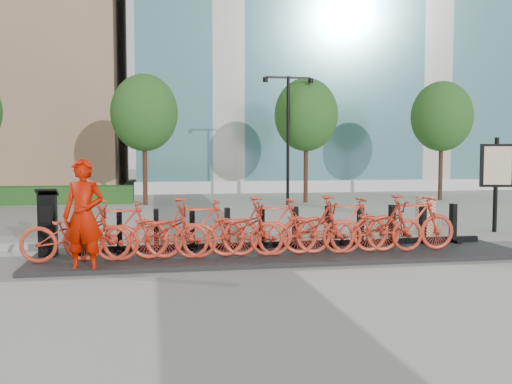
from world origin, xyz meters
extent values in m
plane|color=#A2A392|center=(0.00, 0.00, 0.00)|extent=(120.00, 120.00, 0.00)
cube|color=#446A86|center=(14.00, 26.00, 12.00)|extent=(32.00, 16.00, 24.00)
cube|color=#164F17|center=(-5.00, 13.20, 0.35)|extent=(6.00, 1.20, 0.70)
cylinder|color=#482618|center=(-1.50, 12.00, 1.50)|extent=(0.18, 0.18, 3.00)
ellipsoid|color=#306626|center=(-1.50, 12.00, 3.60)|extent=(2.60, 2.60, 2.99)
cylinder|color=#482618|center=(5.00, 12.00, 1.50)|extent=(0.18, 0.18, 3.00)
ellipsoid|color=#306626|center=(5.00, 12.00, 3.60)|extent=(2.60, 2.60, 2.99)
cylinder|color=#482618|center=(11.00, 12.00, 1.50)|extent=(0.18, 0.18, 3.00)
ellipsoid|color=#306626|center=(11.00, 12.00, 3.60)|extent=(2.60, 2.60, 2.99)
cylinder|color=black|center=(4.00, 11.00, 2.50)|extent=(0.12, 0.12, 5.00)
cube|color=black|center=(3.55, 11.00, 4.95)|extent=(0.90, 0.08, 0.08)
cube|color=black|center=(4.45, 11.00, 4.95)|extent=(0.90, 0.08, 0.08)
cylinder|color=black|center=(3.10, 11.00, 4.85)|extent=(0.20, 0.20, 0.18)
cylinder|color=black|center=(4.90, 11.00, 4.85)|extent=(0.20, 0.20, 0.18)
cube|color=black|center=(1.30, 0.30, 0.04)|extent=(9.60, 2.40, 0.08)
imported|color=red|center=(-2.60, -0.05, 0.59)|extent=(1.95, 0.68, 1.02)
imported|color=red|center=(-1.88, -0.05, 0.65)|extent=(1.89, 0.53, 1.14)
imported|color=red|center=(-1.16, -0.05, 0.59)|extent=(1.95, 0.68, 1.02)
imported|color=red|center=(-0.44, -0.05, 0.65)|extent=(1.89, 0.53, 1.14)
imported|color=red|center=(0.28, -0.05, 0.59)|extent=(1.95, 0.68, 1.02)
imported|color=red|center=(1.00, -0.05, 0.65)|extent=(1.89, 0.53, 1.14)
imported|color=red|center=(1.72, -0.05, 0.59)|extent=(1.95, 0.68, 1.02)
imported|color=red|center=(2.44, -0.05, 0.65)|extent=(1.89, 0.53, 1.14)
imported|color=red|center=(3.16, -0.05, 0.59)|extent=(1.95, 0.68, 1.02)
imported|color=red|center=(3.88, -0.05, 0.65)|extent=(1.89, 0.53, 1.14)
cube|color=black|center=(-3.20, 0.65, 0.67)|extent=(0.34, 0.29, 1.18)
cube|color=black|center=(-3.20, 0.65, 1.30)|extent=(0.41, 0.34, 0.15)
cube|color=black|center=(-3.20, 0.50, 0.90)|extent=(0.24, 0.03, 0.33)
imported|color=#B01100|center=(-2.38, -0.71, 0.98)|extent=(0.82, 0.66, 1.96)
cylinder|color=#D9551C|center=(5.52, 2.53, 0.49)|extent=(0.60, 0.60, 0.97)
cylinder|color=black|center=(7.51, 2.65, 1.22)|extent=(0.11, 0.11, 2.45)
cube|color=black|center=(7.51, 2.65, 1.72)|extent=(0.80, 0.32, 1.11)
cube|color=beige|center=(7.51, 2.58, 1.72)|extent=(0.67, 0.20, 0.98)
camera|label=1|loc=(-1.23, -10.70, 2.07)|focal=40.00mm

